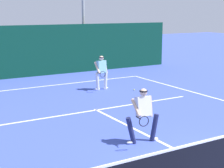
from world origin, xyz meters
TOP-DOWN VIEW (x-y plane):
  - court_line_baseline_far at (0.00, 11.38)m, footprint 10.49×0.10m
  - court_line_service at (0.00, 6.27)m, footprint 8.55×0.10m
  - court_line_centre at (0.00, 3.20)m, footprint 0.10×6.40m
  - player_near at (-0.45, 2.64)m, footprint 1.04×0.88m
  - player_far at (1.90, 9.29)m, footprint 0.77×0.85m
  - tennis_ball at (1.04, 3.98)m, footprint 0.07×0.07m
  - tennis_ball_extra at (3.10, 8.34)m, footprint 0.07×0.07m
  - back_fence_windscreen at (0.00, 14.30)m, footprint 18.81×0.12m
  - light_pole at (4.08, 15.62)m, footprint 0.55×0.44m

SIDE VIEW (x-z plane):
  - court_line_baseline_far at x=0.00m, z-range 0.00..0.01m
  - court_line_service at x=0.00m, z-range 0.00..0.01m
  - court_line_centre at x=0.00m, z-range 0.00..0.01m
  - tennis_ball at x=1.04m, z-range 0.00..0.07m
  - tennis_ball_extra at x=3.10m, z-range 0.00..0.07m
  - player_near at x=-0.45m, z-range 0.07..1.64m
  - player_far at x=1.90m, z-range 0.08..1.69m
  - back_fence_windscreen at x=0.00m, z-range 0.00..2.89m
  - light_pole at x=4.08m, z-range 0.82..7.69m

